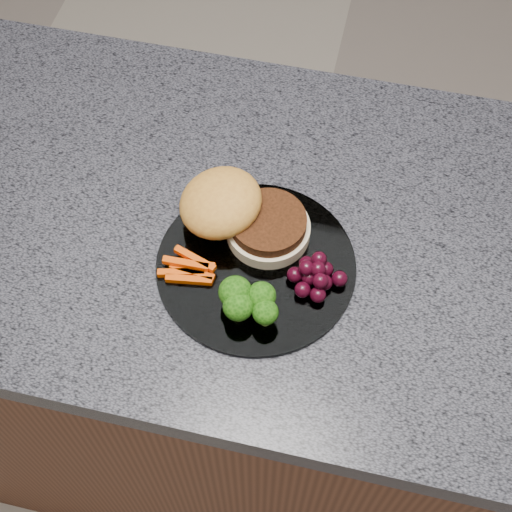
{
  "coord_description": "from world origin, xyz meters",
  "views": [
    {
      "loc": [
        0.14,
        -0.53,
        1.7
      ],
      "look_at": [
        0.03,
        -0.07,
        0.93
      ],
      "focal_mm": 50.0,
      "sensor_mm": 36.0,
      "label": 1
    }
  ],
  "objects": [
    {
      "name": "island_cabinet",
      "position": [
        0.0,
        0.0,
        0.43
      ],
      "size": [
        1.2,
        0.6,
        0.86
      ],
      "primitive_type": "cube",
      "color": "brown",
      "rests_on": "ground"
    },
    {
      "name": "plate",
      "position": [
        0.03,
        -0.07,
        0.9
      ],
      "size": [
        0.26,
        0.26,
        0.01
      ],
      "primitive_type": "cylinder",
      "color": "white",
      "rests_on": "countertop"
    },
    {
      "name": "countertop",
      "position": [
        0.0,
        0.0,
        0.88
      ],
      "size": [
        1.2,
        0.6,
        0.04
      ],
      "primitive_type": "cube",
      "color": "#4B4B56",
      "rests_on": "island_cabinet"
    },
    {
      "name": "grape_bunch",
      "position": [
        0.11,
        -0.08,
        0.92
      ],
      "size": [
        0.08,
        0.06,
        0.04
      ],
      "rotation": [
        0.0,
        0.0,
        -0.36
      ],
      "color": "black",
      "rests_on": "plate"
    },
    {
      "name": "burger",
      "position": [
        -0.0,
        -0.01,
        0.93
      ],
      "size": [
        0.2,
        0.14,
        0.06
      ],
      "rotation": [
        0.0,
        0.0,
        0.19
      ],
      "color": "beige",
      "rests_on": "plate"
    },
    {
      "name": "broccoli",
      "position": [
        0.04,
        -0.14,
        0.93
      ],
      "size": [
        0.08,
        0.06,
        0.05
      ],
      "rotation": [
        0.0,
        0.0,
        -0.11
      ],
      "color": "olive",
      "rests_on": "plate"
    },
    {
      "name": "carrot_sticks",
      "position": [
        -0.05,
        -0.1,
        0.91
      ],
      "size": [
        0.07,
        0.05,
        0.02
      ],
      "rotation": [
        0.0,
        0.0,
        -0.24
      ],
      "color": "#DE4603",
      "rests_on": "plate"
    }
  ]
}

